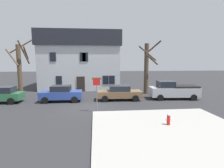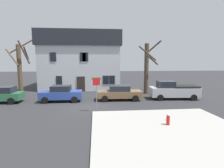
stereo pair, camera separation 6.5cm
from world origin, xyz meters
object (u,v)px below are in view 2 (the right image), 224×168
Objects in this scene: car_brown_sedan at (119,93)px; street_sign_pole at (96,88)px; fire_hydrant at (168,119)px; pickup_truck_silver at (173,90)px; car_blue_sedan at (61,94)px; tree_bare_mid at (147,67)px; bicycle_leaning at (64,92)px; tree_bare_near at (20,67)px; building_main at (81,60)px.

street_sign_pole is at bearing -119.82° from car_brown_sedan.
pickup_truck_silver is at bearing 63.59° from fire_hydrant.
car_blue_sedan is at bearing -179.36° from pickup_truck_silver.
street_sign_pole is at bearing -129.88° from tree_bare_mid.
street_sign_pole is 1.77× the size of bicycle_leaning.
tree_bare_near is 18.54m from pickup_truck_silver.
street_sign_pole is (-6.57, -7.87, -1.47)m from tree_bare_mid.
building_main is 12.10m from car_brown_sedan.
bicycle_leaning is (-10.61, 0.34, -3.12)m from tree_bare_mid.
fire_hydrant is 14.77m from bicycle_leaning.
tree_bare_mid is 10.36m from street_sign_pole.
street_sign_pole is (2.30, -14.89, -2.35)m from building_main.
pickup_truck_silver is (12.33, 0.14, 0.13)m from car_blue_sedan.
car_blue_sedan is 6.19m from car_brown_sedan.
car_blue_sedan is (-10.25, -3.60, -2.65)m from tree_bare_mid.
pickup_truck_silver is 13.26m from bicycle_leaning.
tree_bare_near reaches higher than car_blue_sedan.
street_sign_pole is (-4.57, 3.80, 1.51)m from fire_hydrant.
car_blue_sedan reaches higher than bicycle_leaning.
bicycle_leaning is (5.26, -0.12, -3.15)m from tree_bare_near.
tree_bare_mid reaches higher than car_blue_sedan.
bicycle_leaning is (-0.36, 3.94, -0.48)m from car_blue_sedan.
building_main is 11.28m from car_blue_sedan.
fire_hydrant is (2.06, -8.18, -0.30)m from car_brown_sedan.
tree_bare_near is 1.03× the size of tree_bare_mid.
street_sign_pole is (3.68, -4.27, 1.17)m from car_blue_sedan.
building_main is at bearing 75.47° from bicycle_leaning.
tree_bare_near is at bearing 161.56° from car_brown_sedan.
building_main is 1.71× the size of tree_bare_near.
tree_bare_mid is (8.87, -7.03, -0.88)m from building_main.
fire_hydrant is at bearing -44.34° from car_blue_sedan.
building_main is at bearing 141.63° from tree_bare_mid.
tree_bare_near is 12.57m from street_sign_pole.
car_brown_sedan is at bearing -179.80° from pickup_truck_silver.
tree_bare_mid reaches higher than street_sign_pole.
fire_hydrant is at bearing -39.72° from street_sign_pole.
street_sign_pole reaches higher than car_brown_sedan.
tree_bare_near is at bearing 144.18° from car_blue_sedan.
car_brown_sedan is at bearing -18.44° from tree_bare_near.
building_main is 20.29m from fire_hydrant.
tree_bare_mid is 1.59× the size of car_blue_sedan.
bicycle_leaning is at bearing -104.53° from building_main.
tree_bare_near is at bearing 138.85° from fire_hydrant.
tree_bare_mid is at bearing 40.62° from car_brown_sedan.
tree_bare_near is 7.43m from car_blue_sedan.
building_main is 7.99m from bicycle_leaning.
tree_bare_near is at bearing 167.69° from pickup_truck_silver.
street_sign_pole is at bearing -49.23° from car_blue_sedan.
fire_hydrant is at bearing -116.41° from pickup_truck_silver.
street_sign_pole is (9.30, -8.32, -1.50)m from tree_bare_near.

